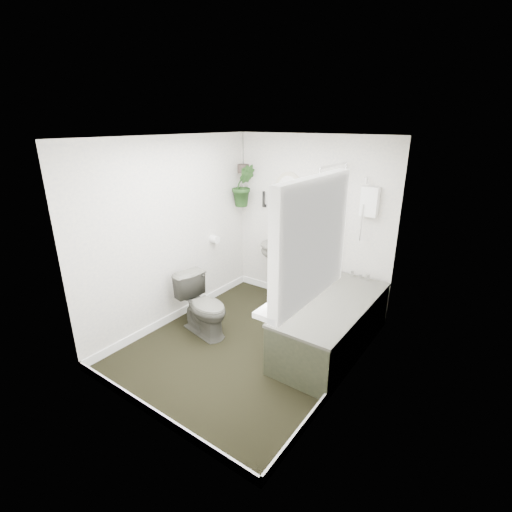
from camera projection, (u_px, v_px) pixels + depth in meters
The scene contains 22 objects.
floor at pixel (249, 345), 4.31m from camera, with size 2.30×2.80×0.02m, color black.
ceiling at pixel (247, 136), 3.52m from camera, with size 2.30×2.80×0.02m, color white.
wall_back at pixel (310, 223), 4.99m from camera, with size 2.30×0.02×2.30m, color silver.
wall_front at pixel (138, 301), 2.84m from camera, with size 2.30×0.02×2.30m, color silver.
wall_left at pixel (172, 233), 4.55m from camera, with size 0.02×2.80×2.30m, color silver.
wall_right at pixel (353, 276), 3.28m from camera, with size 0.02×2.80×2.30m, color silver.
skirting at pixel (248, 341), 4.29m from camera, with size 2.30×2.80×0.10m, color white.
bathtub at pixel (332, 325), 4.16m from camera, with size 0.72×1.72×0.58m, color #504F46, non-canonical shape.
bath_screen at pixel (330, 226), 4.37m from camera, with size 0.04×0.72×1.40m, color silver, non-canonical shape.
shower_box at pixel (370, 202), 4.37m from camera, with size 0.20×0.10×0.35m, color white.
oval_mirror at pixel (288, 195), 5.02m from camera, with size 0.46×0.03×0.62m, color #C0B79B.
wall_sconce at pixel (264, 199), 5.27m from camera, with size 0.04×0.04×0.22m, color black.
toilet_roll_holder at pixel (215, 239), 5.14m from camera, with size 0.11×0.11×0.11m, color white.
window_recess at pixel (312, 241), 2.61m from camera, with size 0.08×1.00×0.90m, color white.
window_sill at pixel (301, 292), 2.80m from camera, with size 0.18×1.00×0.04m, color white.
window_blinds at pixel (306, 239), 2.64m from camera, with size 0.01×0.86×0.76m, color white.
toilet at pixel (204, 305), 4.44m from camera, with size 0.40×0.71×0.72m, color #504F46.
pedestal_sink at pixel (279, 272), 5.23m from camera, with size 0.51×0.43×0.86m, color #504F46, non-canonical shape.
sill_plant at pixel (304, 269), 2.85m from camera, with size 0.22×0.19×0.25m, color black.
hanging_plant at pixel (244, 186), 5.22m from camera, with size 0.33×0.26×0.59m, color black.
soap_bottle at pixel (285, 308), 3.75m from camera, with size 0.08×0.08×0.17m, color black.
hanging_pot at pixel (243, 169), 5.14m from camera, with size 0.16×0.16×0.12m, color #312823.
Camera 1 is at (2.22, -2.96, 2.44)m, focal length 26.00 mm.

